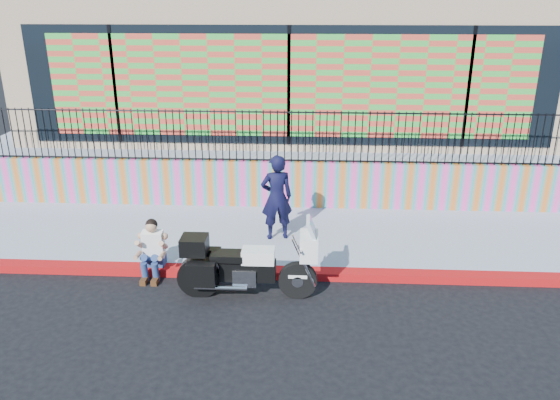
{
  "coord_description": "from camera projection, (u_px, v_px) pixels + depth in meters",
  "views": [
    {
      "loc": [
        0.48,
        -8.93,
        4.86
      ],
      "look_at": [
        -0.05,
        1.2,
        1.06
      ],
      "focal_mm": 35.0,
      "sensor_mm": 36.0,
      "label": 1
    }
  ],
  "objects": [
    {
      "name": "elevated_platform",
      "position": [
        293.0,
        136.0,
        17.67
      ],
      "size": [
        16.0,
        10.0,
        1.25
      ],
      "primitive_type": "cube",
      "color": "#868DA1",
      "rests_on": "ground"
    },
    {
      "name": "red_curb",
      "position": [
        279.0,
        273.0,
        10.05
      ],
      "size": [
        16.0,
        0.3,
        0.15
      ],
      "primitive_type": "cube",
      "color": "#B00C12",
      "rests_on": "ground"
    },
    {
      "name": "police_officer",
      "position": [
        277.0,
        197.0,
        11.04
      ],
      "size": [
        0.73,
        0.57,
        1.78
      ],
      "primitive_type": "imported",
      "rotation": [
        0.0,
        0.0,
        3.38
      ],
      "color": "black",
      "rests_on": "sidewalk"
    },
    {
      "name": "ground",
      "position": [
        279.0,
        276.0,
        10.08
      ],
      "size": [
        90.0,
        90.0,
        0.0
      ],
      "primitive_type": "plane",
      "color": "black",
      "rests_on": "ground"
    },
    {
      "name": "storefront_building",
      "position": [
        294.0,
        53.0,
        16.55
      ],
      "size": [
        14.0,
        8.06,
        4.0
      ],
      "color": "tan",
      "rests_on": "elevated_platform"
    },
    {
      "name": "mural_wall",
      "position": [
        287.0,
        184.0,
        12.87
      ],
      "size": [
        16.0,
        0.2,
        1.1
      ],
      "primitive_type": "cube",
      "color": "#FF43A9",
      "rests_on": "sidewalk"
    },
    {
      "name": "metal_fence",
      "position": [
        287.0,
        137.0,
        12.47
      ],
      "size": [
        15.8,
        0.04,
        1.2
      ],
      "primitive_type": null,
      "color": "black",
      "rests_on": "mural_wall"
    },
    {
      "name": "police_motorcycle",
      "position": [
        245.0,
        264.0,
        9.22
      ],
      "size": [
        2.35,
        0.78,
        1.46
      ],
      "color": "black",
      "rests_on": "ground"
    },
    {
      "name": "seated_man",
      "position": [
        152.0,
        254.0,
        9.93
      ],
      "size": [
        0.54,
        0.71,
        1.06
      ],
      "color": "navy",
      "rests_on": "ground"
    },
    {
      "name": "sidewalk",
      "position": [
        284.0,
        236.0,
        11.6
      ],
      "size": [
        16.0,
        3.0,
        0.15
      ],
      "primitive_type": "cube",
      "color": "#868DA1",
      "rests_on": "ground"
    }
  ]
}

